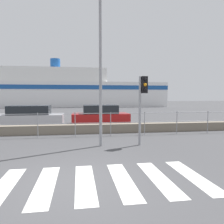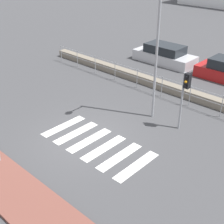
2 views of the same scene
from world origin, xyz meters
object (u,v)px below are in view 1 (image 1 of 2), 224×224
at_px(parked_car_silver, 30,117).
at_px(traffic_light_far, 143,95).
at_px(streetlamp, 101,44).
at_px(parked_car_red, 100,116).
at_px(ferry_boat, 73,91).

bearing_deg(parked_car_silver, traffic_light_far, -50.75).
distance_m(traffic_light_far, streetlamp, 2.58).
distance_m(traffic_light_far, parked_car_silver, 9.54).
xyz_separation_m(traffic_light_far, parked_car_red, (-0.99, 7.29, -1.49)).
relative_size(traffic_light_far, parked_car_red, 0.68).
height_order(streetlamp, parked_car_silver, streetlamp).
xyz_separation_m(traffic_light_far, streetlamp, (-1.71, -0.14, 1.93)).
distance_m(streetlamp, parked_car_silver, 9.22).
bearing_deg(streetlamp, parked_car_red, 84.54).
height_order(traffic_light_far, streetlamp, streetlamp).
bearing_deg(traffic_light_far, parked_car_red, 97.76).
bearing_deg(parked_car_silver, ferry_boat, 84.84).
bearing_deg(parked_car_red, traffic_light_far, -82.24).
xyz_separation_m(streetlamp, parked_car_red, (0.71, 7.43, -3.42)).
distance_m(streetlamp, ferry_boat, 34.00).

